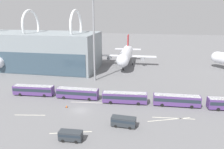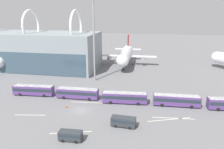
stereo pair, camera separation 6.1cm
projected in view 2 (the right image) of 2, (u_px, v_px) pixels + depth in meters
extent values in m
plane|color=slate|center=(81.00, 110.00, 60.56)|extent=(440.00, 440.00, 0.00)
torus|color=white|center=(31.00, 26.00, 100.78)|extent=(1.10, 14.68, 14.68)
torus|color=white|center=(76.00, 26.00, 96.90)|extent=(1.10, 14.68, 14.68)
cylinder|color=silver|center=(16.00, 54.00, 112.16)|extent=(12.08, 37.58, 4.69)
cone|color=silver|center=(29.00, 48.00, 130.12)|extent=(6.01, 8.93, 4.46)
cube|color=silver|center=(18.00, 55.00, 114.58)|extent=(40.88, 12.01, 0.35)
cylinder|color=gray|center=(41.00, 58.00, 115.16)|extent=(3.09, 4.05, 2.41)
cube|color=#5B338C|center=(28.00, 39.00, 127.69)|extent=(1.75, 6.75, 9.72)
cube|color=silver|center=(29.00, 48.00, 129.11)|extent=(12.59, 5.58, 0.28)
cylinder|color=gray|center=(6.00, 65.00, 100.82)|extent=(0.36, 0.36, 4.14)
cylinder|color=black|center=(7.00, 69.00, 101.39)|extent=(0.66, 1.17, 1.10)
cylinder|color=gray|center=(25.00, 58.00, 115.10)|extent=(0.36, 0.36, 4.14)
cylinder|color=black|center=(25.00, 62.00, 115.68)|extent=(0.66, 1.17, 1.10)
cylinder|color=gray|center=(13.00, 58.00, 115.01)|extent=(0.36, 0.36, 4.14)
cylinder|color=black|center=(13.00, 62.00, 115.58)|extent=(0.66, 1.17, 1.10)
cylinder|color=silver|center=(126.00, 55.00, 108.89)|extent=(6.37, 29.17, 5.53)
sphere|color=silver|center=(122.00, 61.00, 95.12)|extent=(5.42, 5.42, 5.42)
cone|color=silver|center=(128.00, 50.00, 122.66)|extent=(5.44, 6.52, 5.25)
cube|color=silver|center=(126.00, 56.00, 110.84)|extent=(30.51, 3.98, 0.35)
cylinder|color=gray|center=(143.00, 59.00, 109.92)|extent=(2.13, 3.88, 2.02)
cylinder|color=gray|center=(109.00, 58.00, 112.47)|extent=(2.13, 3.88, 2.02)
cube|color=red|center=(128.00, 42.00, 120.70)|extent=(0.56, 5.37, 7.66)
cube|color=silver|center=(128.00, 49.00, 121.84)|extent=(14.47, 3.62, 0.28)
cylinder|color=gray|center=(123.00, 65.00, 100.44)|extent=(0.36, 0.36, 4.53)
cylinder|color=black|center=(123.00, 69.00, 101.07)|extent=(0.48, 1.11, 1.10)
cylinder|color=gray|center=(133.00, 60.00, 110.82)|extent=(0.36, 0.36, 4.53)
cylinder|color=black|center=(133.00, 64.00, 111.45)|extent=(0.48, 1.11, 1.10)
cylinder|color=gray|center=(119.00, 59.00, 111.89)|extent=(0.36, 0.36, 4.53)
cylinder|color=black|center=(119.00, 64.00, 112.52)|extent=(0.48, 1.11, 1.10)
sphere|color=silver|center=(217.00, 57.00, 105.87)|extent=(5.33, 5.33, 5.33)
cube|color=#56387A|center=(34.00, 90.00, 71.08)|extent=(13.34, 3.65, 2.88)
cube|color=#232D38|center=(34.00, 89.00, 71.00)|extent=(13.08, 3.66, 1.01)
cube|color=silver|center=(33.00, 86.00, 70.70)|extent=(12.94, 3.54, 0.12)
cylinder|color=black|center=(48.00, 93.00, 72.21)|extent=(1.02, 0.37, 1.00)
cylinder|color=black|center=(44.00, 96.00, 69.75)|extent=(1.02, 0.37, 1.00)
cylinder|color=black|center=(24.00, 92.00, 73.14)|extent=(1.02, 0.37, 1.00)
cylinder|color=black|center=(20.00, 95.00, 70.68)|extent=(1.02, 0.37, 1.00)
cube|color=#56387A|center=(77.00, 93.00, 68.37)|extent=(13.25, 3.07, 2.88)
cube|color=#232D38|center=(77.00, 92.00, 68.29)|extent=(12.98, 3.10, 1.01)
cube|color=silver|center=(77.00, 89.00, 67.99)|extent=(12.85, 2.98, 0.12)
cylinder|color=black|center=(91.00, 96.00, 69.32)|extent=(1.01, 0.32, 1.00)
cylinder|color=black|center=(89.00, 99.00, 66.88)|extent=(1.01, 0.32, 1.00)
cylinder|color=black|center=(67.00, 95.00, 70.60)|extent=(1.01, 0.32, 1.00)
cylinder|color=black|center=(64.00, 98.00, 68.15)|extent=(1.01, 0.32, 1.00)
cube|color=#56387A|center=(125.00, 97.00, 64.91)|extent=(13.36, 3.74, 2.88)
cube|color=#232D38|center=(125.00, 96.00, 64.83)|extent=(13.10, 3.75, 1.01)
cube|color=silver|center=(125.00, 93.00, 64.53)|extent=(12.96, 3.63, 0.12)
cylinder|color=black|center=(138.00, 100.00, 66.07)|extent=(1.02, 0.37, 1.00)
cylinder|color=black|center=(138.00, 104.00, 63.61)|extent=(1.02, 0.37, 1.00)
cylinder|color=black|center=(111.00, 99.00, 66.95)|extent=(1.02, 0.37, 1.00)
cylinder|color=black|center=(110.00, 103.00, 64.49)|extent=(1.02, 0.37, 1.00)
cube|color=#56387A|center=(176.00, 100.00, 62.93)|extent=(13.28, 3.23, 2.88)
cube|color=#232D38|center=(177.00, 99.00, 62.85)|extent=(13.01, 3.26, 1.01)
cube|color=silver|center=(177.00, 96.00, 62.55)|extent=(12.88, 3.14, 0.12)
cylinder|color=black|center=(190.00, 103.00, 63.93)|extent=(1.01, 0.33, 1.00)
cylinder|color=black|center=(192.00, 107.00, 61.49)|extent=(1.01, 0.33, 1.00)
cylinder|color=black|center=(161.00, 102.00, 65.11)|extent=(1.01, 0.33, 1.00)
cylinder|color=black|center=(162.00, 105.00, 62.66)|extent=(1.01, 0.33, 1.00)
cylinder|color=black|center=(215.00, 106.00, 62.41)|extent=(1.02, 0.39, 1.00)
cylinder|color=black|center=(218.00, 109.00, 59.94)|extent=(1.02, 0.39, 1.00)
cube|color=#2D3338|center=(123.00, 121.00, 51.71)|extent=(5.96, 2.51, 2.10)
cube|color=#232D38|center=(123.00, 120.00, 51.61)|extent=(5.78, 2.52, 0.63)
cylinder|color=black|center=(115.00, 126.00, 51.45)|extent=(0.71, 0.27, 0.70)
cylinder|color=black|center=(117.00, 122.00, 53.32)|extent=(0.71, 0.27, 0.70)
cylinder|color=black|center=(130.00, 128.00, 50.65)|extent=(0.71, 0.27, 0.70)
cylinder|color=black|center=(131.00, 124.00, 52.51)|extent=(0.71, 0.27, 0.70)
cube|color=#2D3338|center=(70.00, 135.00, 46.10)|extent=(5.01, 2.23, 1.87)
cube|color=#232D38|center=(70.00, 134.00, 46.02)|extent=(4.87, 2.24, 0.56)
cylinder|color=black|center=(63.00, 141.00, 45.64)|extent=(0.71, 0.25, 0.70)
cylinder|color=black|center=(66.00, 136.00, 47.44)|extent=(0.71, 0.25, 0.70)
cylinder|color=black|center=(76.00, 142.00, 45.26)|extent=(0.71, 0.25, 0.70)
cylinder|color=black|center=(78.00, 137.00, 47.05)|extent=(0.71, 0.25, 0.70)
cylinder|color=gray|center=(94.00, 40.00, 82.58)|extent=(0.67, 0.67, 31.80)
cube|color=silver|center=(169.00, 120.00, 55.38)|extent=(10.79, 4.33, 0.01)
cube|color=silver|center=(173.00, 118.00, 56.09)|extent=(10.81, 1.10, 0.01)
cube|color=silver|center=(167.00, 102.00, 66.28)|extent=(8.45, 0.37, 0.01)
cube|color=silver|center=(30.00, 115.00, 57.77)|extent=(8.12, 1.57, 0.01)
cube|color=silver|center=(71.00, 132.00, 49.46)|extent=(9.25, 2.82, 0.01)
cube|color=silver|center=(88.00, 103.00, 65.73)|extent=(10.32, 1.27, 0.01)
cube|color=black|center=(67.00, 107.00, 62.45)|extent=(0.65, 0.65, 0.02)
cone|color=#EA5914|center=(67.00, 106.00, 62.37)|extent=(0.48, 0.48, 0.62)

